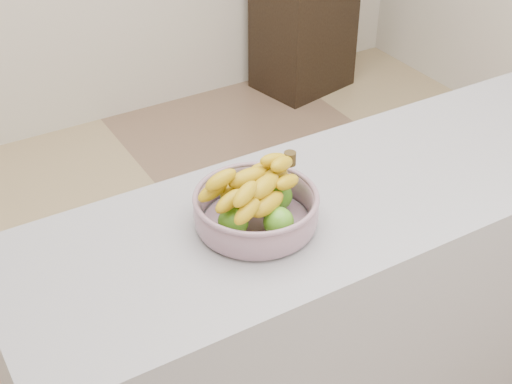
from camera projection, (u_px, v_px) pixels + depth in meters
ground at (290, 342)px, 2.68m from camera, size 4.00×4.00×0.00m
counter at (350, 306)px, 2.19m from camera, size 2.00×0.60×0.90m
cabinet at (304, 13)px, 4.18m from camera, size 0.59×0.51×0.93m
fruit_bowl at (256, 207)px, 1.76m from camera, size 0.31×0.31×0.16m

